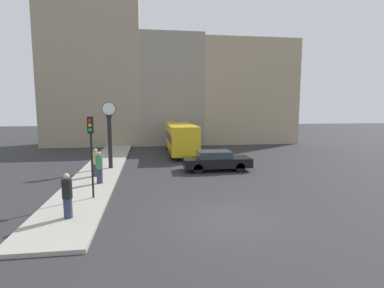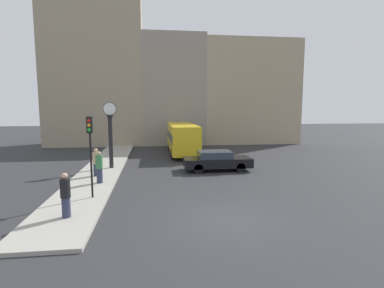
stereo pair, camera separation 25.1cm
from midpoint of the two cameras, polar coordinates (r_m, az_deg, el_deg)
The scene contains 10 objects.
ground_plane at distance 12.04m, azimuth 6.93°, elevation -14.25°, with size 120.00×120.00×0.00m, color #2D2D30.
sidewalk_corner at distance 21.60m, azimuth -16.35°, elevation -4.63°, with size 2.69×24.08×0.15m, color #A39E93.
building_row at distance 35.64m, azimuth -5.73°, elevation 12.88°, with size 28.87×5.00×19.79m.
sedan_car at distance 20.62m, azimuth 5.05°, elevation -3.15°, with size 4.61×1.84×1.36m.
bus_distant at distance 27.66m, azimuth -1.64°, elevation 1.35°, with size 2.33×8.61×2.75m.
traffic_light_near at distance 14.44m, azimuth -18.35°, elevation 0.72°, with size 0.26×0.24×3.78m.
street_clock at distance 21.26m, azimuth -14.94°, elevation 1.73°, with size 0.90×0.36×4.52m.
pedestrian_black_jacket at distance 12.51m, azimuth -22.41°, elevation -9.03°, with size 0.38×0.38×1.74m.
pedestrian_green_hoodie at distance 17.38m, azimuth -16.85°, elevation -4.27°, with size 0.38×0.38×1.77m.
pedestrian_tan_coat at distance 19.21m, azimuth -17.42°, elevation -3.35°, with size 0.43×0.43×1.70m.
Camera 2 is at (-2.70, -10.86, 4.39)m, focal length 28.00 mm.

